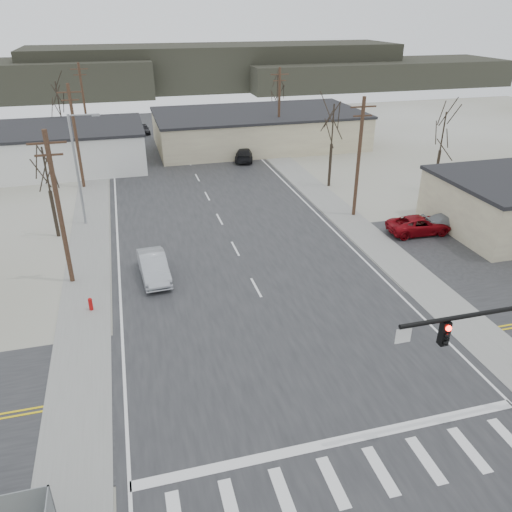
{
  "coord_description": "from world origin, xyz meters",
  "views": [
    {
      "loc": [
        -7.25,
        -18.91,
        16.26
      ],
      "look_at": [
        -0.15,
        7.46,
        2.6
      ],
      "focal_mm": 35.0,
      "sensor_mm": 36.0,
      "label": 1
    }
  ],
  "objects": [
    {
      "name": "tree_lot",
      "position": [
        22.0,
        22.0,
        5.58
      ],
      "size": [
        3.52,
        3.52,
        7.84
      ],
      "color": "#2F261D",
      "rests_on": "ground"
    },
    {
      "name": "ground",
      "position": [
        0.0,
        0.0,
        0.0
      ],
      "size": [
        140.0,
        140.0,
        0.0
      ],
      "primitive_type": "plane",
      "color": "silver",
      "rests_on": "ground"
    },
    {
      "name": "upole_right_b",
      "position": [
        11.5,
        40.0,
        5.22
      ],
      "size": [
        2.2,
        0.3,
        10.0
      ],
      "color": "#4B3123",
      "rests_on": "ground"
    },
    {
      "name": "building_left_far",
      "position": [
        -16.0,
        40.0,
        2.26
      ],
      "size": [
        22.3,
        12.3,
        4.5
      ],
      "color": "silver",
      "rests_on": "ground"
    },
    {
      "name": "tree_right_mid",
      "position": [
        12.5,
        26.0,
        5.93
      ],
      "size": [
        3.74,
        3.74,
        8.33
      ],
      "color": "#2F261D",
      "rests_on": "ground"
    },
    {
      "name": "building_right_far",
      "position": [
        10.0,
        44.0,
        2.15
      ],
      "size": [
        26.3,
        14.3,
        4.3
      ],
      "color": "beige",
      "rests_on": "ground"
    },
    {
      "name": "cross_road",
      "position": [
        0.0,
        0.0,
        0.02
      ],
      "size": [
        90.0,
        10.0,
        0.04
      ],
      "primitive_type": "cube",
      "color": "#232426",
      "rests_on": "ground"
    },
    {
      "name": "car_parked_silver",
      "position": [
        17.59,
        13.0,
        0.7
      ],
      "size": [
        4.61,
        1.92,
        1.33
      ],
      "primitive_type": "imported",
      "rotation": [
        0.0,
        0.0,
        1.58
      ],
      "color": "gray",
      "rests_on": "parking_lot"
    },
    {
      "name": "upole_right_a",
      "position": [
        11.5,
        18.0,
        5.22
      ],
      "size": [
        2.2,
        0.3,
        10.0
      ],
      "color": "#4B3123",
      "rests_on": "ground"
    },
    {
      "name": "upole_left_c",
      "position": [
        -11.5,
        32.0,
        5.22
      ],
      "size": [
        2.2,
        0.3,
        10.0
      ],
      "color": "#4B3123",
      "rests_on": "ground"
    },
    {
      "name": "fire_hydrant",
      "position": [
        -10.2,
        8.0,
        0.45
      ],
      "size": [
        0.24,
        0.24,
        0.87
      ],
      "color": "#A50C0C",
      "rests_on": "ground"
    },
    {
      "name": "car_far_b",
      "position": [
        -4.08,
        54.67,
        0.67
      ],
      "size": [
        1.75,
        3.76,
        1.25
      ],
      "primitive_type": "imported",
      "rotation": [
        0.0,
        0.0,
        0.08
      ],
      "color": "black",
      "rests_on": "main_road"
    },
    {
      "name": "sedan_crossing",
      "position": [
        -6.21,
        11.07,
        0.85
      ],
      "size": [
        2.01,
        4.98,
        1.61
      ],
      "primitive_type": "imported",
      "rotation": [
        0.0,
        0.0,
        0.06
      ],
      "color": "#9A9EA4",
      "rests_on": "main_road"
    },
    {
      "name": "tree_left_near",
      "position": [
        -13.0,
        20.0,
        5.23
      ],
      "size": [
        3.3,
        3.3,
        7.35
      ],
      "color": "#2F261D",
      "rests_on": "ground"
    },
    {
      "name": "car_far_a",
      "position": [
        6.42,
        37.27,
        0.78
      ],
      "size": [
        3.33,
        5.45,
        1.48
      ],
      "primitive_type": "imported",
      "rotation": [
        0.0,
        0.0,
        2.87
      ],
      "color": "black",
      "rests_on": "main_road"
    },
    {
      "name": "sidewalk_left",
      "position": [
        -10.6,
        20.0,
        0.03
      ],
      "size": [
        3.0,
        90.0,
        0.06
      ],
      "primitive_type": "cube",
      "color": "gray",
      "rests_on": "ground"
    },
    {
      "name": "upole_left_b",
      "position": [
        -11.5,
        12.0,
        5.22
      ],
      "size": [
        2.2,
        0.3,
        10.0
      ],
      "color": "#4B3123",
      "rests_on": "ground"
    },
    {
      "name": "main_road",
      "position": [
        0.0,
        15.0,
        0.02
      ],
      "size": [
        18.0,
        110.0,
        0.05
      ],
      "primitive_type": "cube",
      "color": "#232426",
      "rests_on": "ground"
    },
    {
      "name": "upole_left_d",
      "position": [
        -11.5,
        52.0,
        5.22
      ],
      "size": [
        2.2,
        0.3,
        10.0
      ],
      "color": "#4B3123",
      "rests_on": "ground"
    },
    {
      "name": "tree_left_far",
      "position": [
        -14.0,
        46.0,
        6.28
      ],
      "size": [
        3.96,
        3.96,
        8.82
      ],
      "color": "#2F261D",
      "rests_on": "ground"
    },
    {
      "name": "tree_right_far",
      "position": [
        15.0,
        52.0,
        5.58
      ],
      "size": [
        3.52,
        3.52,
        7.84
      ],
      "color": "#2F261D",
      "rests_on": "ground"
    },
    {
      "name": "sidewalk_right",
      "position": [
        10.6,
        20.0,
        0.03
      ],
      "size": [
        3.0,
        90.0,
        0.06
      ],
      "primitive_type": "cube",
      "color": "gray",
      "rests_on": "ground"
    },
    {
      "name": "hill_center",
      "position": [
        15.0,
        96.0,
        4.5
      ],
      "size": [
        80.0,
        18.0,
        9.0
      ],
      "primitive_type": "cube",
      "color": "#333026",
      "rests_on": "ground"
    },
    {
      "name": "car_parked_red",
      "position": [
        14.79,
        13.0,
        0.75
      ],
      "size": [
        5.21,
        2.56,
        1.42
      ],
      "primitive_type": "imported",
      "rotation": [
        0.0,
        0.0,
        1.53
      ],
      "color": "maroon",
      "rests_on": "parking_lot"
    },
    {
      "name": "hill_right",
      "position": [
        50.0,
        90.0,
        2.75
      ],
      "size": [
        60.0,
        18.0,
        5.5
      ],
      "primitive_type": "cube",
      "color": "#333026",
      "rests_on": "ground"
    },
    {
      "name": "streetlight_main",
      "position": [
        -10.8,
        22.0,
        5.09
      ],
      "size": [
        2.4,
        0.25,
        9.0
      ],
      "color": "gray",
      "rests_on": "ground"
    }
  ]
}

